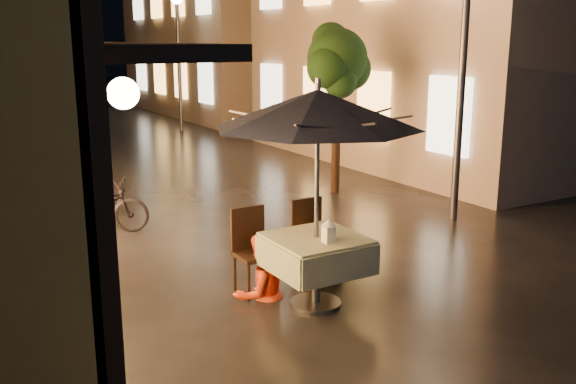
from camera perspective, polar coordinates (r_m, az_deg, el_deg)
ground at (r=7.42m, az=8.68°, el=-9.26°), size 90.00×90.00×0.00m
east_building_near at (r=16.72m, az=15.34°, el=14.93°), size 7.30×9.30×6.80m
east_building_far at (r=26.13m, az=-3.51°, el=15.21°), size 7.30×10.30×7.30m
street_tree at (r=11.92m, az=4.44°, el=11.37°), size 1.43×1.20×3.15m
streetlamp_near at (r=10.36m, az=15.42°, el=13.39°), size 0.36×0.36×4.23m
streetlamp_far at (r=20.63m, az=-9.74°, el=13.47°), size 0.36×0.36×4.23m
cafe_table at (r=6.95m, az=2.52°, el=-5.52°), size 0.99×0.99×0.78m
patio_umbrella at (r=6.61m, az=2.66°, el=7.38°), size 2.19×2.19×2.46m
cafe_chair_left at (r=7.38m, az=-3.23°, el=-4.78°), size 0.42×0.42×0.97m
cafe_chair_right at (r=7.76m, az=2.04°, el=-3.85°), size 0.42×0.42×0.97m
table_lantern at (r=6.67m, az=3.63°, el=-3.38°), size 0.16×0.16×0.25m
person_orange at (r=7.16m, az=-2.52°, el=-3.93°), size 0.74×0.61×1.41m
person_yellow at (r=7.58m, az=2.89°, el=-3.16°), size 0.93×0.60×1.36m
bicycle_0 at (r=9.98m, az=-16.71°, el=-1.27°), size 1.64×1.10×0.81m
bicycle_1 at (r=10.90m, az=-18.88°, el=0.36°), size 1.76×0.79×1.02m
bicycle_2 at (r=11.62m, az=-21.28°, el=0.77°), size 1.88×0.84×0.96m
bicycle_3 at (r=12.69m, az=-22.26°, el=1.93°), size 1.84×0.96×1.06m
bicycle_4 at (r=13.38m, az=-22.41°, el=2.03°), size 1.74×1.11×0.86m
bicycle_5 at (r=13.79m, az=-21.25°, el=2.91°), size 1.86×1.10×1.08m
bicycle_6 at (r=15.45m, az=-24.10°, el=3.31°), size 1.77×1.14×0.88m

